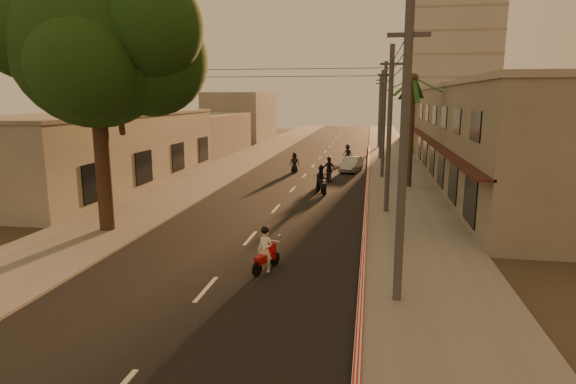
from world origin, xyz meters
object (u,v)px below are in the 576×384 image
Objects in this scene: broadleaf_tree at (104,47)px; scooter_far_a at (294,163)px; scooter_far_b at (348,153)px; parked_car at (351,164)px; scooter_red at (265,251)px; palm_tree at (414,84)px; scooter_mid_a at (321,180)px; scooter_mid_b at (329,170)px.

broadleaf_tree is 6.77× the size of scooter_far_a.
scooter_far_b is (4.06, 8.61, -0.02)m from scooter_far_a.
scooter_red is at bearing -83.74° from parked_car.
palm_tree reaches higher than parked_car.
broadleaf_tree is 24.54m from parked_car.
scooter_far_a is at bearing 87.12° from scooter_mid_a.
scooter_far_b is 0.42× the size of parked_car.
palm_tree is 4.77× the size of scooter_red.
palm_tree is 8.80m from scooter_mid_b.
scooter_mid_b is at bearing -56.35° from scooter_far_a.
scooter_mid_a is at bearing -87.65° from parked_car.
scooter_mid_a is 10.26m from parked_car.
scooter_red is at bearing -91.28° from scooter_far_a.
scooter_mid_b is (0.05, 5.02, -0.06)m from scooter_mid_a.
scooter_far_a is (-3.19, 8.71, -0.10)m from scooter_mid_a.
broadleaf_tree is 21.61m from scooter_far_a.
scooter_red is at bearing -79.91° from scooter_far_b.
palm_tree is 2.03× the size of parked_car.
scooter_red is at bearing -109.63° from palm_tree.
parked_car is (-4.34, 7.01, -6.52)m from palm_tree.
scooter_mid_a is at bearing 50.85° from broadleaf_tree.
scooter_mid_b reaches higher than scooter_far_b.
broadleaf_tree reaches higher than scooter_red.
scooter_far_a reaches higher than parked_car.
palm_tree reaches higher than scooter_far_a.
scooter_red is 19.88m from scooter_mid_b.
palm_tree is 9.14m from scooter_mid_a.
scooter_red is 0.87× the size of scooter_mid_a.
scooter_far_a is at bearing -152.16° from parked_car.
palm_tree is 20.13m from scooter_red.
scooter_far_b is at bearing 71.11° from broadleaf_tree.
scooter_red is at bearing -26.73° from broadleaf_tree.
scooter_mid_b is (0.58, 19.87, 0.07)m from scooter_red.
parked_car is at bearing 9.11° from scooter_far_a.
scooter_mid_b is (-5.83, 1.89, -6.31)m from palm_tree.
scooter_far_b is at bearing 106.41° from parked_car.
scooter_far_b is (-5.02, 14.18, -6.37)m from palm_tree.
palm_tree is 4.17× the size of scooter_mid_a.
palm_tree is 10.51m from parked_car.
palm_tree is 16.34m from scooter_far_b.
scooter_red is 25.08m from parked_car.
broadleaf_tree is 20.18m from palm_tree.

